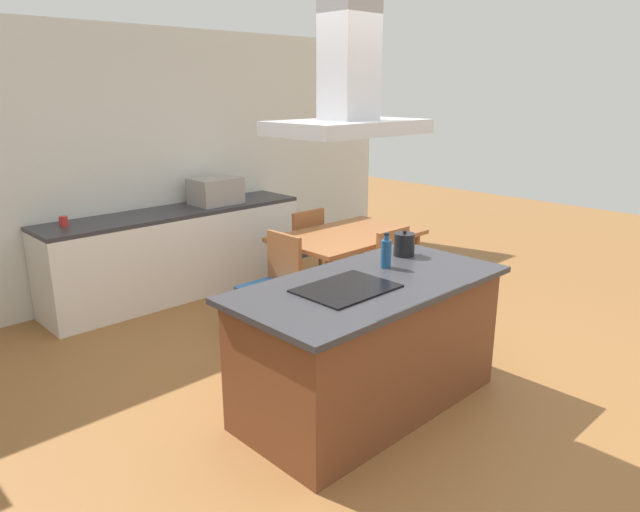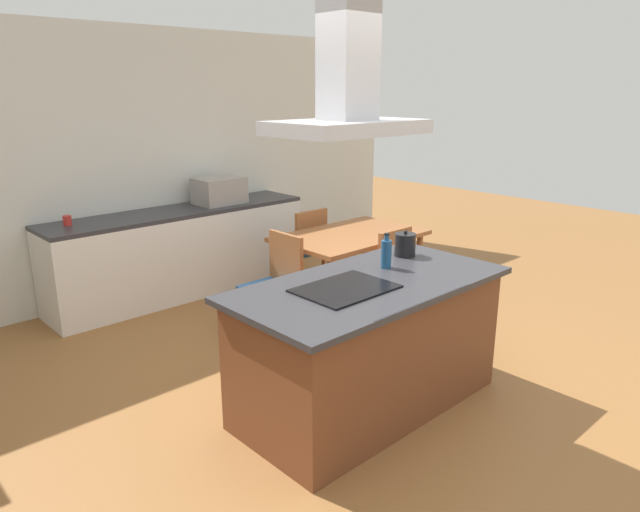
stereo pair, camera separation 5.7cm
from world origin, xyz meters
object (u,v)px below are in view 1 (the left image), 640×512
at_px(olive_oil_bottle, 386,253).
at_px(chair_facing_island, 401,273).
at_px(dining_table, 348,242).
at_px(range_hood, 349,89).
at_px(cooktop, 346,288).
at_px(countertop_microwave, 216,191).
at_px(tea_kettle, 404,244).
at_px(chair_facing_back_wall, 302,245).
at_px(chair_at_left_end, 275,278).
at_px(coffee_mug_red, 64,221).

xyz_separation_m(olive_oil_bottle, chair_facing_island, (0.95, 0.60, -0.50)).
distance_m(dining_table, range_hood, 2.49).
relative_size(cooktop, countertop_microwave, 1.20).
bearing_deg(cooktop, tea_kettle, 14.56).
relative_size(tea_kettle, olive_oil_bottle, 0.84).
bearing_deg(chair_facing_back_wall, cooktop, -125.83).
bearing_deg(chair_facing_island, chair_at_left_end, 143.99).
bearing_deg(coffee_mug_red, chair_facing_island, -46.88).
xyz_separation_m(olive_oil_bottle, chair_facing_back_wall, (0.95, 1.93, -0.50)).
bearing_deg(olive_oil_bottle, dining_table, 52.97).
bearing_deg(chair_facing_back_wall, countertop_microwave, 120.81).
bearing_deg(countertop_microwave, coffee_mug_red, 177.40).
relative_size(chair_facing_island, chair_facing_back_wall, 1.00).
xyz_separation_m(chair_facing_island, chair_facing_back_wall, (0.00, 1.33, 0.00)).
height_order(olive_oil_bottle, range_hood, range_hood).
bearing_deg(chair_at_left_end, range_hood, -112.22).
height_order(tea_kettle, coffee_mug_red, tea_kettle).
bearing_deg(cooktop, chair_facing_island, 25.96).
distance_m(tea_kettle, chair_facing_island, 0.93).
height_order(cooktop, olive_oil_bottle, olive_oil_bottle).
xyz_separation_m(chair_facing_island, range_hood, (-1.48, -0.72, 1.59)).
bearing_deg(chair_at_left_end, dining_table, 0.00).
distance_m(countertop_microwave, chair_facing_island, 2.28).
relative_size(cooktop, coffee_mug_red, 6.67).
xyz_separation_m(dining_table, chair_facing_island, (-0.00, -0.67, -0.16)).
bearing_deg(chair_facing_island, countertop_microwave, 102.89).
height_order(tea_kettle, olive_oil_bottle, olive_oil_bottle).
relative_size(coffee_mug_red, dining_table, 0.06).
xyz_separation_m(dining_table, chair_facing_back_wall, (-0.00, 0.67, -0.16)).
bearing_deg(olive_oil_bottle, cooktop, -166.93).
height_order(coffee_mug_red, range_hood, range_hood).
relative_size(countertop_microwave, chair_facing_island, 0.56).
height_order(tea_kettle, countertop_microwave, countertop_microwave).
height_order(chair_at_left_end, chair_facing_back_wall, same).
height_order(tea_kettle, chair_facing_island, tea_kettle).
relative_size(chair_facing_island, chair_at_left_end, 1.00).
bearing_deg(range_hood, chair_facing_back_wall, 54.17).
height_order(cooktop, dining_table, cooktop).
xyz_separation_m(cooktop, olive_oil_bottle, (0.53, 0.12, 0.10)).
bearing_deg(chair_facing_island, range_hood, -154.04).
bearing_deg(tea_kettle, countertop_microwave, 87.29).
distance_m(countertop_microwave, coffee_mug_red, 1.60).
xyz_separation_m(cooktop, coffee_mug_red, (-0.61, 2.95, 0.04)).
height_order(coffee_mug_red, chair_at_left_end, coffee_mug_red).
distance_m(cooktop, coffee_mug_red, 3.01).
xyz_separation_m(chair_at_left_end, range_hood, (-0.57, -1.39, 1.59)).
xyz_separation_m(tea_kettle, coffee_mug_red, (-1.47, 2.73, -0.04)).
xyz_separation_m(countertop_microwave, chair_facing_back_wall, (0.49, -0.83, -0.53)).
height_order(countertop_microwave, range_hood, range_hood).
xyz_separation_m(olive_oil_bottle, dining_table, (0.95, 1.26, -0.34)).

